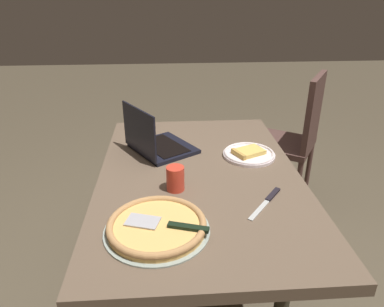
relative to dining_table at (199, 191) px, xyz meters
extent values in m
plane|color=brown|center=(0.00, 0.00, -0.64)|extent=(12.00, 12.00, 0.00)
cube|color=brown|center=(0.00, 0.00, 0.06)|extent=(1.32, 0.87, 0.04)
cylinder|color=#322D20|center=(-0.32, -0.32, -0.30)|extent=(0.06, 0.06, 0.68)
cylinder|color=#322D20|center=(0.32, -0.32, -0.30)|extent=(0.06, 0.06, 0.68)
cylinder|color=#322D20|center=(-0.32, 0.32, -0.30)|extent=(0.06, 0.06, 0.68)
cylinder|color=#322D20|center=(0.32, 0.32, -0.30)|extent=(0.06, 0.06, 0.68)
cube|color=black|center=(-0.27, -0.16, 0.09)|extent=(0.38, 0.37, 0.02)
cube|color=black|center=(-0.27, -0.16, 0.10)|extent=(0.30, 0.27, 0.00)
cube|color=black|center=(-0.20, -0.26, 0.21)|extent=(0.25, 0.16, 0.22)
cube|color=silver|center=(-0.20, -0.26, 0.21)|extent=(0.23, 0.14, 0.19)
cylinder|color=white|center=(-0.16, 0.25, 0.09)|extent=(0.25, 0.25, 0.01)
torus|color=white|center=(-0.16, 0.25, 0.10)|extent=(0.24, 0.24, 0.01)
cube|color=#DCB756|center=(-0.16, 0.25, 0.11)|extent=(0.14, 0.16, 0.02)
cube|color=#BB9044|center=(-0.13, 0.19, 0.11)|extent=(0.10, 0.06, 0.03)
cylinder|color=#95A49A|center=(0.38, -0.18, 0.09)|extent=(0.36, 0.36, 0.01)
cylinder|color=#E5AE5D|center=(0.38, -0.18, 0.10)|extent=(0.32, 0.32, 0.02)
torus|color=#B5824F|center=(0.38, -0.18, 0.11)|extent=(0.33, 0.33, 0.02)
cube|color=#AEACB2|center=(0.37, -0.22, 0.12)|extent=(0.10, 0.13, 0.00)
cube|color=black|center=(0.41, -0.07, 0.12)|extent=(0.06, 0.14, 0.01)
cube|color=#B8BBB8|center=(0.27, 0.20, 0.09)|extent=(0.16, 0.13, 0.00)
cube|color=black|center=(0.19, 0.27, 0.09)|extent=(0.09, 0.08, 0.01)
cylinder|color=red|center=(0.12, -0.11, 0.13)|extent=(0.07, 0.07, 0.10)
cylinder|color=#452717|center=(0.12, -0.11, 0.16)|extent=(0.06, 0.06, 0.01)
cube|color=#4F352F|center=(-0.87, 0.66, -0.18)|extent=(0.53, 0.53, 0.04)
cube|color=#4F352F|center=(-0.77, 0.81, 0.08)|extent=(0.33, 0.23, 0.48)
cylinder|color=#4F352F|center=(-1.11, 0.61, -0.42)|extent=(0.03, 0.03, 0.45)
cylinder|color=#4F352F|center=(-0.81, 0.42, -0.42)|extent=(0.03, 0.03, 0.45)
cylinder|color=#4F352F|center=(-0.92, 0.90, -0.42)|extent=(0.03, 0.03, 0.45)
cylinder|color=#4F352F|center=(-0.63, 0.71, -0.42)|extent=(0.03, 0.03, 0.45)
camera|label=1|loc=(1.35, -0.13, 0.83)|focal=33.42mm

